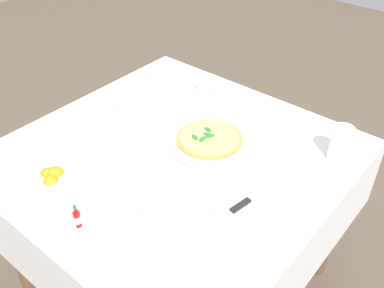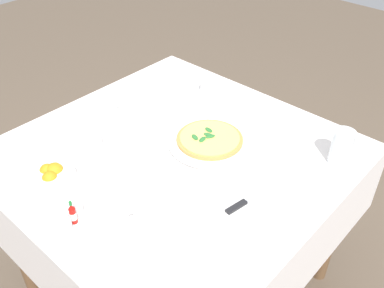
% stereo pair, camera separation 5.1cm
% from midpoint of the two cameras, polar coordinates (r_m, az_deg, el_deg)
% --- Properties ---
extents(ground_plane, '(8.00, 8.00, 0.00)m').
position_cam_midpoint_polar(ground_plane, '(2.08, -1.10, -17.43)').
color(ground_plane, brown).
extents(dining_table, '(1.11, 1.11, 0.74)m').
position_cam_midpoint_polar(dining_table, '(1.62, -1.35, -4.84)').
color(dining_table, white).
rests_on(dining_table, ground_plane).
extents(pizza_plate, '(0.30, 0.30, 0.02)m').
position_cam_midpoint_polar(pizza_plate, '(1.57, 3.26, 0.28)').
color(pizza_plate, white).
rests_on(pizza_plate, dining_table).
extents(pizza, '(0.24, 0.24, 0.02)m').
position_cam_midpoint_polar(pizza, '(1.56, 3.26, 0.70)').
color(pizza, '#C68E47').
rests_on(pizza, pizza_plate).
extents(coffee_cup_near_left, '(0.13, 0.13, 0.06)m').
position_cam_midpoint_polar(coffee_cup_near_left, '(1.87, 3.11, 7.41)').
color(coffee_cup_near_left, white).
rests_on(coffee_cup_near_left, dining_table).
extents(coffee_cup_right_edge, '(0.13, 0.13, 0.06)m').
position_cam_midpoint_polar(coffee_cup_right_edge, '(1.26, -8.81, -10.59)').
color(coffee_cup_right_edge, white).
rests_on(coffee_cup_right_edge, dining_table).
extents(coffee_cup_center_back, '(0.13, 0.13, 0.06)m').
position_cam_midpoint_polar(coffee_cup_center_back, '(1.80, -9.95, 5.55)').
color(coffee_cup_center_back, white).
rests_on(coffee_cup_center_back, dining_table).
extents(coffee_cup_near_right, '(0.13, 0.13, 0.06)m').
position_cam_midpoint_polar(coffee_cup_near_right, '(1.94, -3.53, 8.61)').
color(coffee_cup_near_right, white).
rests_on(coffee_cup_near_right, dining_table).
extents(water_glass_back_corner, '(0.07, 0.07, 0.13)m').
position_cam_midpoint_polar(water_glass_back_corner, '(1.55, 19.86, -0.70)').
color(water_glass_back_corner, white).
rests_on(water_glass_back_corner, dining_table).
extents(water_glass_far_left, '(0.07, 0.07, 0.10)m').
position_cam_midpoint_polar(water_glass_far_left, '(1.54, -12.15, 0.27)').
color(water_glass_far_left, white).
rests_on(water_glass_far_left, dining_table).
extents(napkin_folded, '(0.23, 0.14, 0.02)m').
position_cam_midpoint_polar(napkin_folded, '(1.35, 8.39, -7.72)').
color(napkin_folded, silver).
rests_on(napkin_folded, dining_table).
extents(dinner_knife, '(0.20, 0.05, 0.01)m').
position_cam_midpoint_polar(dinner_knife, '(1.34, 8.53, -7.24)').
color(dinner_knife, silver).
rests_on(dinner_knife, napkin_folded).
extents(citrus_bowl, '(0.15, 0.15, 0.07)m').
position_cam_midpoint_polar(citrus_bowl, '(1.46, -16.92, -4.02)').
color(citrus_bowl, white).
rests_on(citrus_bowl, dining_table).
extents(hot_sauce_bottle, '(0.02, 0.02, 0.08)m').
position_cam_midpoint_polar(hot_sauce_bottle, '(1.31, -14.29, -8.90)').
color(hot_sauce_bottle, '#B7140F').
rests_on(hot_sauce_bottle, dining_table).
extents(salt_shaker, '(0.03, 0.03, 0.06)m').
position_cam_midpoint_polar(salt_shaker, '(1.33, -13.51, -8.35)').
color(salt_shaker, white).
rests_on(salt_shaker, dining_table).
extents(pepper_shaker, '(0.03, 0.03, 0.06)m').
position_cam_midpoint_polar(pepper_shaker, '(1.30, -14.97, -10.03)').
color(pepper_shaker, white).
rests_on(pepper_shaker, dining_table).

